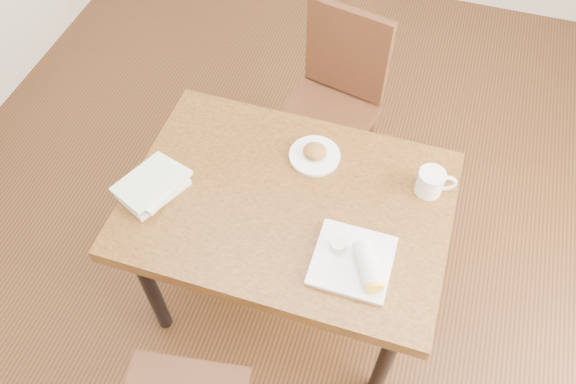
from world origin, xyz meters
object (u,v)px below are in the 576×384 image
(chair_far, at_px, (334,96))
(plate_scone, at_px, (315,154))
(coffee_mug, at_px, (432,182))
(book_stack, at_px, (153,185))
(table, at_px, (288,213))
(plate_burrito, at_px, (357,262))

(chair_far, xyz_separation_m, plate_scone, (0.05, -0.55, 0.22))
(coffee_mug, bearing_deg, plate_scone, 177.01)
(coffee_mug, xyz_separation_m, book_stack, (-0.96, -0.30, -0.02))
(table, bearing_deg, coffee_mug, 22.40)
(coffee_mug, bearing_deg, table, -157.60)
(plate_scone, distance_m, coffee_mug, 0.44)
(plate_scone, relative_size, plate_burrito, 0.75)
(plate_burrito, bearing_deg, book_stack, 173.95)
(plate_scone, height_order, coffee_mug, coffee_mug)
(chair_far, distance_m, coffee_mug, 0.80)
(plate_scone, relative_size, coffee_mug, 1.35)
(chair_far, relative_size, plate_scone, 4.87)
(plate_scone, bearing_deg, plate_burrito, -57.35)
(chair_far, bearing_deg, coffee_mug, -49.04)
(book_stack, bearing_deg, plate_burrito, -6.05)
(chair_far, height_order, plate_scone, chair_far)
(chair_far, height_order, coffee_mug, chair_far)
(chair_far, bearing_deg, table, -88.77)
(coffee_mug, bearing_deg, plate_burrito, -115.17)
(table, relative_size, plate_burrito, 4.47)
(coffee_mug, xyz_separation_m, plate_burrito, (-0.18, -0.39, -0.02))
(table, relative_size, coffee_mug, 8.05)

